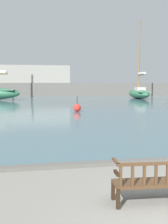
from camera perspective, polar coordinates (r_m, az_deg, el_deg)
harbor_water at (r=48.32m, az=-7.25°, el=2.88°), size 100.00×80.00×0.08m
quay_edge_kerb at (r=8.88m, az=9.24°, el=-10.00°), size 40.00×0.30×0.12m
park_bench at (r=6.11m, az=13.73°, el=-13.46°), size 1.63×0.63×0.92m
sailboat_nearest_port at (r=45.94m, az=11.06°, el=3.89°), size 3.19×10.73×12.39m
channel_buoy at (r=23.90m, az=-1.39°, el=0.87°), size 0.65×0.65×1.35m
far_breakwater at (r=53.69m, az=-8.34°, el=5.17°), size 53.29×2.40×7.59m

